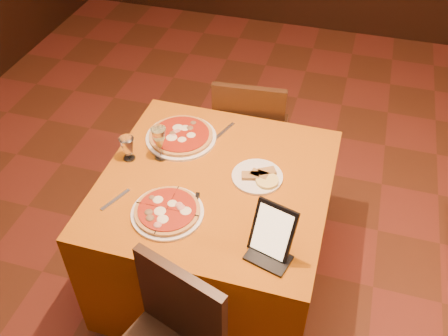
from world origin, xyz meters
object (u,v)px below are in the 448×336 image
(tablet, at_px, (273,231))
(wine_glass, at_px, (160,143))
(main_table, at_px, (216,230))
(pizza_far, at_px, (181,136))
(chair_main_far, at_px, (252,131))
(water_glass, at_px, (128,149))
(pizza_near, at_px, (167,212))

(tablet, bearing_deg, wine_glass, 163.36)
(main_table, relative_size, tablet, 4.51)
(main_table, distance_m, pizza_far, 0.54)
(chair_main_far, relative_size, tablet, 3.73)
(water_glass, bearing_deg, chair_main_far, 58.32)
(water_glass, height_order, tablet, tablet)
(main_table, relative_size, water_glass, 8.46)
(main_table, bearing_deg, pizza_far, 136.63)
(water_glass, relative_size, tablet, 0.53)
(water_glass, bearing_deg, tablet, -24.22)
(water_glass, xyz_separation_m, tablet, (0.81, -0.37, 0.06))
(main_table, bearing_deg, tablet, -44.07)
(chair_main_far, bearing_deg, tablet, 102.43)
(pizza_far, bearing_deg, pizza_near, -76.63)
(main_table, height_order, pizza_far, pizza_far)
(water_glass, bearing_deg, main_table, -3.48)
(wine_glass, bearing_deg, water_glass, -160.98)
(pizza_near, relative_size, water_glass, 2.55)
(chair_main_far, bearing_deg, wine_glass, 61.10)
(main_table, xyz_separation_m, pizza_near, (-0.14, -0.27, 0.39))
(chair_main_far, distance_m, wine_glass, 0.86)
(pizza_far, distance_m, wine_glass, 0.19)
(main_table, xyz_separation_m, pizza_far, (-0.27, 0.25, 0.39))
(chair_main_far, bearing_deg, pizza_near, 77.43)
(wine_glass, height_order, water_glass, wine_glass)
(main_table, xyz_separation_m, chair_main_far, (0.00, 0.78, 0.08))
(chair_main_far, height_order, wine_glass, wine_glass)
(tablet, bearing_deg, main_table, 151.64)
(tablet, bearing_deg, water_glass, 171.49)
(main_table, distance_m, chair_main_far, 0.79)
(wine_glass, distance_m, water_glass, 0.16)
(main_table, xyz_separation_m, wine_glass, (-0.31, 0.08, 0.47))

